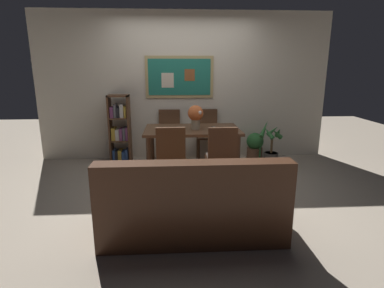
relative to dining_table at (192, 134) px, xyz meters
The scene contains 13 objects.
ground_plane 0.85m from the dining_table, 99.31° to the right, with size 12.00×12.00×0.00m, color tan.
wall_back_with_painting 1.16m from the dining_table, 95.70° to the left, with size 5.20×0.14×2.60m.
dining_table is the anchor object (origin of this frame).
dining_chair_far_left 0.82m from the dining_table, 116.26° to the left, with size 0.40×0.41×0.91m.
dining_chair_far_right 0.82m from the dining_table, 66.76° to the left, with size 0.40×0.41×0.91m.
dining_chair_near_right 0.86m from the dining_table, 66.54° to the right, with size 0.40×0.41×0.91m.
dining_chair_near_left 0.81m from the dining_table, 114.08° to the right, with size 0.40×0.41×0.91m.
leather_couch 1.86m from the dining_table, 93.42° to the right, with size 1.80×0.84×0.84m.
bookshelf 1.40m from the dining_table, 151.27° to the left, with size 0.36×0.28×1.19m.
potted_ivy 1.43m from the dining_table, 29.78° to the left, with size 0.31×0.32×0.53m.
potted_palm 1.43m from the dining_table, 11.58° to the left, with size 0.40×0.41×0.78m.
flower_vase 0.32m from the dining_table, 42.02° to the right, with size 0.24×0.24×0.37m.
tv_remote 0.37m from the dining_table, ahead, with size 0.10×0.16×0.02m.
Camera 1 is at (-0.19, -4.10, 1.66)m, focal length 28.66 mm.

